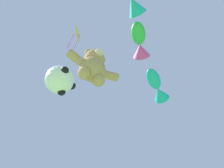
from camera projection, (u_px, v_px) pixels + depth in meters
teddy_bear_kite at (93, 66)px, 7.56m from camera, size 2.00×0.88×2.03m
soccer_ball_kite at (60, 80)px, 5.76m from camera, size 0.84×0.84×0.77m
fish_kite_teal at (157, 86)px, 11.80m from camera, size 2.11×1.77×0.84m
fish_kite_emerald at (140, 42)px, 10.57m from camera, size 1.74×1.82×0.85m
diamond_kite at (77, 35)px, 11.46m from camera, size 0.69×0.80×2.87m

